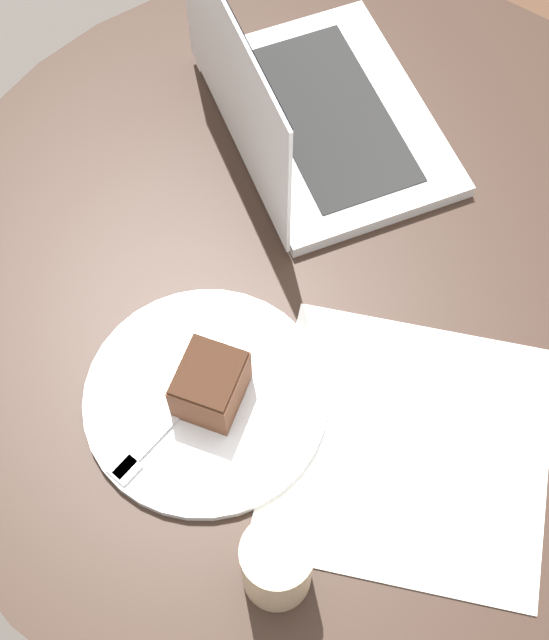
# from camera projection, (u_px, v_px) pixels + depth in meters

# --- Properties ---
(ground_plane) EXTENTS (12.00, 12.00, 0.00)m
(ground_plane) POSITION_uv_depth(u_px,v_px,m) (313.00, 474.00, 1.69)
(ground_plane) COLOR #4C4742
(dining_table) EXTENTS (1.01, 1.01, 0.75)m
(dining_table) POSITION_uv_depth(u_px,v_px,m) (331.00, 333.00, 1.15)
(dining_table) COLOR black
(dining_table) RESTS_ON ground_plane
(paper_document) EXTENTS (0.36, 0.36, 0.00)m
(paper_document) POSITION_uv_depth(u_px,v_px,m) (409.00, 447.00, 0.93)
(paper_document) COLOR white
(paper_document) RESTS_ON dining_table
(plate) EXTENTS (0.26, 0.26, 0.01)m
(plate) POSITION_uv_depth(u_px,v_px,m) (206.00, 399.00, 0.95)
(plate) COLOR silver
(plate) RESTS_ON dining_table
(cake_slice) EXTENTS (0.09, 0.09, 0.06)m
(cake_slice) POSITION_uv_depth(u_px,v_px,m) (210.00, 384.00, 0.91)
(cake_slice) COLOR brown
(cake_slice) RESTS_ON plate
(fork) EXTENTS (0.14, 0.13, 0.00)m
(fork) POSITION_uv_depth(u_px,v_px,m) (161.00, 430.00, 0.92)
(fork) COLOR silver
(fork) RESTS_ON plate
(coffee_glass) EXTENTS (0.07, 0.07, 0.11)m
(coffee_glass) POSITION_uv_depth(u_px,v_px,m) (277.00, 565.00, 0.82)
(coffee_glass) COLOR #C6AD89
(coffee_glass) RESTS_ON dining_table
(laptop) EXTENTS (0.33, 0.39, 0.23)m
(laptop) POSITION_uv_depth(u_px,v_px,m) (307.00, 111.00, 1.08)
(laptop) COLOR silver
(laptop) RESTS_ON dining_table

